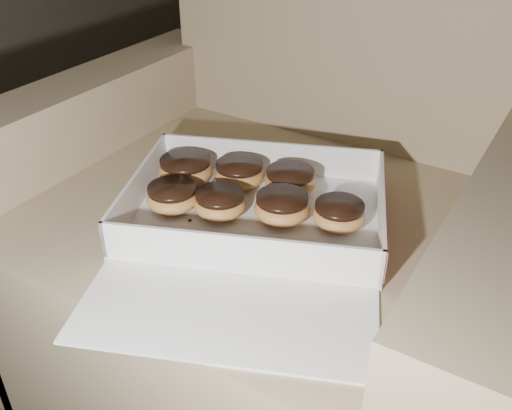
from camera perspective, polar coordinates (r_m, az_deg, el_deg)
name	(u,v)px	position (r m, az deg, el deg)	size (l,w,h in m)	color
armchair	(273,240)	(1.20, 1.76, -3.55)	(1.00, 0.84, 1.04)	#9E8764
bakery_box	(253,226)	(0.97, -0.25, -2.13)	(0.59, 0.64, 0.07)	white
donut_a	(339,214)	(0.98, 8.30, -0.92)	(0.09, 0.09, 0.05)	#E5A450
donut_b	(290,181)	(1.07, 3.43, 2.46)	(0.10, 0.10, 0.05)	#E5A450
donut_c	(220,203)	(1.00, -3.61, 0.20)	(0.09, 0.09, 0.05)	#E5A450
donut_d	(282,207)	(0.99, 2.61, -0.19)	(0.10, 0.10, 0.05)	#E5A450
donut_e	(186,170)	(1.11, -7.04, 3.52)	(0.10, 0.10, 0.05)	#E5A450
donut_f	(173,197)	(1.03, -8.35, 0.82)	(0.09, 0.09, 0.05)	#E5A450
donut_g	(240,173)	(1.09, -1.66, 3.21)	(0.10, 0.10, 0.05)	#E5A450
crumb_a	(190,220)	(1.00, -6.64, -1.51)	(0.01, 0.01, 0.00)	black
crumb_b	(269,222)	(0.99, 1.35, -1.67)	(0.01, 0.01, 0.00)	black
crumb_c	(283,244)	(0.94, 2.68, -3.92)	(0.01, 0.01, 0.00)	black
crumb_d	(194,247)	(0.94, -6.22, -4.16)	(0.01, 0.01, 0.00)	black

